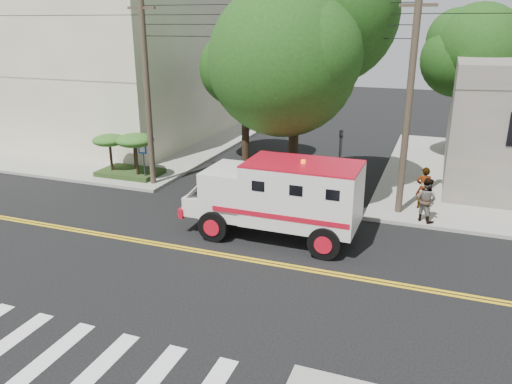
% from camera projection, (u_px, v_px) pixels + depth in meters
% --- Properties ---
extents(ground, '(100.00, 100.00, 0.00)m').
position_uv_depth(ground, '(200.00, 251.00, 17.90)').
color(ground, black).
rests_on(ground, ground).
extents(sidewalk_nw, '(17.00, 17.00, 0.15)m').
position_uv_depth(sidewalk_nw, '(112.00, 140.00, 34.31)').
color(sidewalk_nw, gray).
rests_on(sidewalk_nw, ground).
extents(building_left, '(16.00, 14.00, 10.00)m').
position_uv_depth(building_left, '(94.00, 62.00, 34.66)').
color(building_left, '#BBB699').
rests_on(building_left, sidewalk_nw).
extents(utility_pole_left, '(0.28, 0.28, 9.00)m').
position_uv_depth(utility_pole_left, '(147.00, 95.00, 23.61)').
color(utility_pole_left, '#382D23').
rests_on(utility_pole_left, ground).
extents(utility_pole_right, '(0.28, 0.28, 9.00)m').
position_uv_depth(utility_pole_right, '(408.00, 109.00, 19.85)').
color(utility_pole_right, '#382D23').
rests_on(utility_pole_right, ground).
extents(tree_main, '(6.08, 5.70, 9.85)m').
position_uv_depth(tree_main, '(304.00, 37.00, 20.43)').
color(tree_main, black).
rests_on(tree_main, ground).
extents(tree_left, '(4.48, 4.20, 7.70)m').
position_uv_depth(tree_left, '(249.00, 62.00, 27.37)').
color(tree_left, black).
rests_on(tree_left, ground).
extents(tree_right, '(4.80, 4.50, 8.20)m').
position_uv_depth(tree_right, '(474.00, 55.00, 26.97)').
color(tree_right, black).
rests_on(tree_right, ground).
extents(traffic_signal, '(0.15, 0.18, 3.60)m').
position_uv_depth(traffic_signal, '(340.00, 162.00, 20.88)').
color(traffic_signal, '#3F3F42').
rests_on(traffic_signal, ground).
extents(accessibility_sign, '(0.45, 0.10, 2.02)m').
position_uv_depth(accessibility_sign, '(143.00, 157.00, 24.98)').
color(accessibility_sign, '#3F3F42').
rests_on(accessibility_sign, ground).
extents(palm_planter, '(3.52, 2.63, 2.36)m').
position_uv_depth(palm_planter, '(127.00, 148.00, 25.70)').
color(palm_planter, '#1E3314').
rests_on(palm_planter, sidewalk_nw).
extents(armored_truck, '(6.66, 2.74, 3.02)m').
position_uv_depth(armored_truck, '(280.00, 195.00, 18.53)').
color(armored_truck, silver).
rests_on(armored_truck, ground).
extents(pedestrian_a, '(0.71, 0.50, 1.84)m').
position_uv_depth(pedestrian_a, '(424.00, 188.00, 21.34)').
color(pedestrian_a, gray).
rests_on(pedestrian_a, sidewalk_ne).
extents(pedestrian_b, '(1.11, 1.05, 1.81)m').
position_uv_depth(pedestrian_b, '(426.00, 200.00, 19.98)').
color(pedestrian_b, gray).
rests_on(pedestrian_b, sidewalk_ne).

